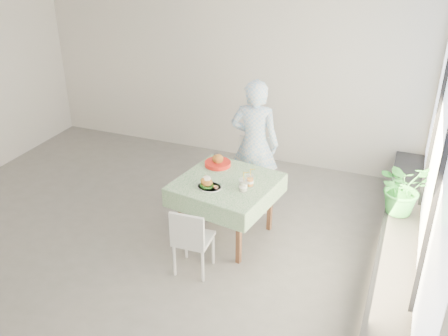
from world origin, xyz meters
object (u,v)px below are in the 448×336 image
at_px(cafe_table, 226,202).
at_px(main_dish, 208,184).
at_px(juice_cup_orange, 250,181).
at_px(chair_far, 253,186).
at_px(diner, 254,144).
at_px(potted_plant, 403,187).
at_px(chair_near, 193,251).

distance_m(cafe_table, main_dish, 0.42).
bearing_deg(juice_cup_orange, main_dish, -152.97).
xyz_separation_m(chair_far, main_dish, (-0.20, -1.02, 0.51)).
relative_size(chair_far, diner, 0.53).
bearing_deg(juice_cup_orange, potted_plant, 16.12).
xyz_separation_m(main_dish, potted_plant, (2.01, 0.67, 0.02)).
bearing_deg(main_dish, cafe_table, 59.08).
bearing_deg(chair_far, chair_near, -95.65).
height_order(chair_far, chair_near, chair_far).
height_order(chair_near, juice_cup_orange, juice_cup_orange).
bearing_deg(main_dish, chair_near, -85.16).
bearing_deg(chair_near, potted_plant, 31.16).
height_order(cafe_table, potted_plant, potted_plant).
bearing_deg(cafe_table, diner, 86.96).
bearing_deg(chair_far, juice_cup_orange, -74.91).
height_order(main_dish, potted_plant, potted_plant).
bearing_deg(diner, juice_cup_orange, 99.57).
bearing_deg(chair_far, diner, 107.80).
bearing_deg(main_dish, chair_far, 79.15).
bearing_deg(cafe_table, chair_near, -96.87).
relative_size(cafe_table, diner, 0.71).
height_order(cafe_table, chair_near, chair_near).
relative_size(cafe_table, juice_cup_orange, 4.73).
height_order(cafe_table, main_dish, main_dish).
bearing_deg(cafe_table, juice_cup_orange, -1.96).
bearing_deg(potted_plant, main_dish, -161.50).
distance_m(chair_near, main_dish, 0.75).
relative_size(main_dish, juice_cup_orange, 1.09).
relative_size(diner, juice_cup_orange, 6.69).
bearing_deg(chair_far, cafe_table, -94.53).
relative_size(cafe_table, chair_near, 1.52).
bearing_deg(diner, cafe_table, 81.26).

